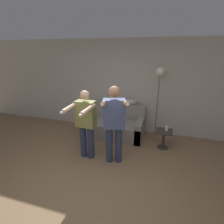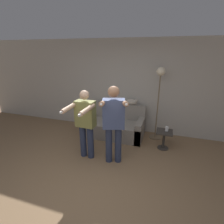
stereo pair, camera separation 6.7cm
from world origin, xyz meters
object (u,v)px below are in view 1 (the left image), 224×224
(person_right, at_px, (114,120))
(person_left, at_px, (85,121))
(side_table, at_px, (164,136))
(cup, at_px, (167,128))
(couch, at_px, (114,126))
(floor_lamp, at_px, (159,87))
(cat, at_px, (131,102))

(person_right, bearing_deg, person_left, 162.89)
(person_right, relative_size, side_table, 3.59)
(person_left, bearing_deg, person_right, 3.62)
(person_right, xyz_separation_m, cup, (1.04, 0.93, -0.45))
(couch, height_order, side_table, couch)
(cup, bearing_deg, person_right, -138.10)
(couch, xyz_separation_m, cup, (1.41, -0.30, 0.24))
(couch, distance_m, cup, 1.46)
(floor_lamp, height_order, cup, floor_lamp)
(person_left, relative_size, person_right, 0.93)
(couch, bearing_deg, cat, 36.00)
(couch, relative_size, side_table, 3.56)
(person_right, height_order, cup, person_right)
(couch, relative_size, cup, 14.85)
(cat, distance_m, floor_lamp, 0.88)
(floor_lamp, height_order, side_table, floor_lamp)
(person_right, xyz_separation_m, cat, (0.05, 1.54, -0.04))
(side_table, distance_m, cup, 0.20)
(couch, xyz_separation_m, person_right, (0.37, -1.24, 0.69))
(floor_lamp, bearing_deg, side_table, -65.34)
(person_left, relative_size, side_table, 3.33)
(couch, height_order, person_right, person_right)
(cat, bearing_deg, person_right, -91.74)
(person_right, bearing_deg, couch, 89.09)
(cup, bearing_deg, floor_lamp, 120.54)
(person_left, xyz_separation_m, floor_lamp, (1.39, 1.41, 0.55))
(person_right, height_order, cat, person_right)
(side_table, xyz_separation_m, cup, (0.05, 0.04, 0.19))
(cup, bearing_deg, person_left, -150.65)
(person_right, relative_size, cat, 3.98)
(cat, bearing_deg, side_table, -33.88)
(cup, bearing_deg, couch, 167.97)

